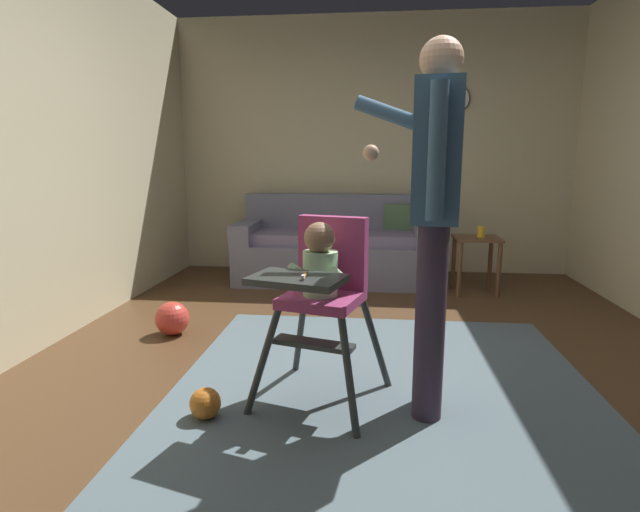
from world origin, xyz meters
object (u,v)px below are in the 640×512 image
object	(u,v)px
couch	(336,248)
wall_clock	(456,99)
adult_standing	(434,211)
toy_ball_second	(172,318)
high_chair	(322,278)
side_table	(476,252)
sippy_cup	(481,232)
toy_ball	(205,403)

from	to	relation	value
couch	wall_clock	bearing A→B (deg)	111.53
adult_standing	toy_ball_second	world-z (taller)	adult_standing
couch	high_chair	size ratio (longest dim) A/B	2.09
high_chair	toy_ball_second	xyz separation A→B (m)	(-1.14, 0.85, -0.52)
adult_standing	side_table	size ratio (longest dim) A/B	3.33
side_table	toy_ball_second	bearing A→B (deg)	-149.16
sippy_cup	wall_clock	xyz separation A→B (m)	(-0.15, 0.86, 1.26)
couch	sippy_cup	size ratio (longest dim) A/B	19.58
side_table	sippy_cup	xyz separation A→B (m)	(0.03, 0.00, 0.19)
high_chair	side_table	size ratio (longest dim) A/B	1.80
sippy_cup	adult_standing	bearing A→B (deg)	-107.09
adult_standing	toy_ball_second	xyz separation A→B (m)	(-1.66, 0.92, -0.87)
high_chair	toy_ball	distance (m)	0.82
high_chair	sippy_cup	xyz separation A→B (m)	(1.23, 2.25, -0.07)
adult_standing	sippy_cup	world-z (taller)	adult_standing
toy_ball	sippy_cup	world-z (taller)	sippy_cup
toy_ball	sippy_cup	xyz separation A→B (m)	(1.76, 2.50, 0.50)
couch	side_table	world-z (taller)	couch
toy_ball_second	wall_clock	xyz separation A→B (m)	(2.23, 2.26, 1.72)
couch	toy_ball_second	size ratio (longest dim) A/B	8.28
toy_ball	couch	bearing A→B (deg)	81.99
side_table	sippy_cup	distance (m)	0.19
side_table	wall_clock	bearing A→B (deg)	97.50
high_chair	side_table	xyz separation A→B (m)	(1.20, 2.25, -0.26)
toy_ball	side_table	xyz separation A→B (m)	(1.73, 2.50, 0.31)
toy_ball	side_table	size ratio (longest dim) A/B	0.29
side_table	wall_clock	world-z (taller)	wall_clock
wall_clock	toy_ball	bearing A→B (deg)	-115.67
toy_ball_second	couch	bearing A→B (deg)	60.26
sippy_cup	toy_ball_second	bearing A→B (deg)	-149.52
adult_standing	sippy_cup	bearing A→B (deg)	-99.63
toy_ball	sippy_cup	distance (m)	3.10
adult_standing	wall_clock	distance (m)	3.34
couch	toy_ball_second	world-z (taller)	couch
high_chair	side_table	world-z (taller)	high_chair
couch	toy_ball	distance (m)	2.92
couch	adult_standing	bearing A→B (deg)	13.37
toy_ball	sippy_cup	bearing A→B (deg)	54.82
adult_standing	side_table	world-z (taller)	adult_standing
toy_ball	wall_clock	size ratio (longest dim) A/B	0.54
toy_ball	toy_ball_second	size ratio (longest dim) A/B	0.63
high_chair	adult_standing	xyz separation A→B (m)	(0.52, -0.07, 0.34)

